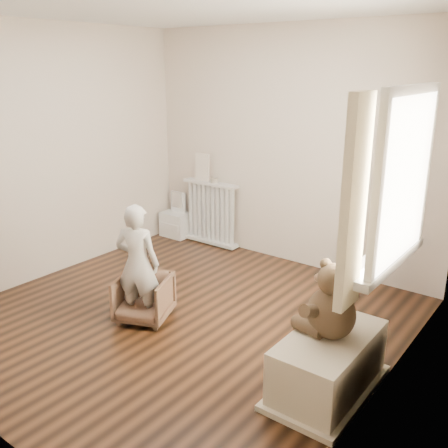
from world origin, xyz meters
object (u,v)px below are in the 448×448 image
Objects in this scene: plush_cat at (390,237)px; teddy_bear at (332,303)px; toy_vanity at (176,216)px; radiator at (211,215)px; child at (138,264)px; armchair at (144,298)px; toy_bench at (328,365)px.

teddy_bear is at bearing -83.91° from plush_cat.
plush_cat is at bearing -21.02° from toy_vanity.
child is at bearing -68.99° from radiator.
child is 1.76m from teddy_bear.
child is (1.31, -1.92, 0.27)m from toy_vanity.
teddy_bear is 0.68m from plush_cat.
toy_vanity is at bearing -176.96° from radiator.
child is 2.00× the size of teddy_bear.
teddy_bear is at bearing -20.99° from armchair.
toy_bench is (3.07, -1.82, -0.08)m from toy_vanity.
plush_cat is (0.14, 0.59, 0.80)m from toy_bench.
plush_cat is at bearing 84.68° from teddy_bear.
radiator is 3.12m from toy_bench.
toy_vanity is at bearing 149.33° from toy_bench.
radiator is 3.12m from teddy_bear.
radiator is 0.89× the size of toy_bench.
toy_vanity is 3.51m from plush_cat.
radiator is 2.99m from plush_cat.
radiator is at bearing 174.87° from plush_cat.
child is at bearing -112.71° from armchair.
child is 3.56× the size of plush_cat.
radiator is 2.09m from child.
teddy_bear reaches higher than toy_bench.
toy_vanity is 2.28m from armchair.
teddy_bear is at bearing 136.77° from toy_bench.
armchair is 1.81m from teddy_bear.
toy_bench is at bearing -34.24° from teddy_bear.
plush_cat is (1.90, 0.63, 0.79)m from armchair.
plush_cat reaches higher than teddy_bear.
child is 1.17× the size of toy_bench.
armchair is 1.53× the size of plush_cat.
toy_bench is at bearing 160.38° from child.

